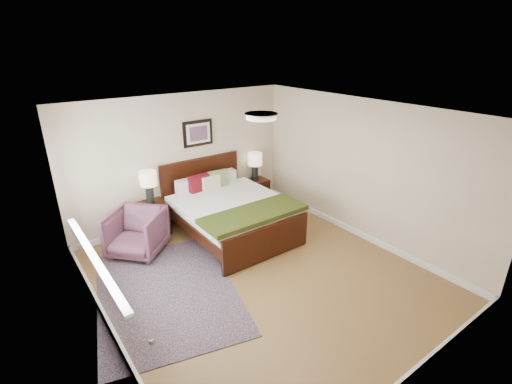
# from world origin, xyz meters

# --- Properties ---
(floor) EXTENTS (5.00, 5.00, 0.00)m
(floor) POSITION_xyz_m (0.00, 0.00, 0.00)
(floor) COLOR olive
(floor) RESTS_ON ground
(back_wall) EXTENTS (4.50, 0.04, 2.50)m
(back_wall) POSITION_xyz_m (0.00, 2.50, 1.25)
(back_wall) COLOR beige
(back_wall) RESTS_ON ground
(front_wall) EXTENTS (4.50, 0.04, 2.50)m
(front_wall) POSITION_xyz_m (0.00, -2.50, 1.25)
(front_wall) COLOR beige
(front_wall) RESTS_ON ground
(left_wall) EXTENTS (0.04, 5.00, 2.50)m
(left_wall) POSITION_xyz_m (-2.25, 0.00, 1.25)
(left_wall) COLOR beige
(left_wall) RESTS_ON ground
(right_wall) EXTENTS (0.04, 5.00, 2.50)m
(right_wall) POSITION_xyz_m (2.25, 0.00, 1.25)
(right_wall) COLOR beige
(right_wall) RESTS_ON ground
(ceiling) EXTENTS (4.50, 5.00, 0.02)m
(ceiling) POSITION_xyz_m (0.00, 0.00, 2.50)
(ceiling) COLOR white
(ceiling) RESTS_ON back_wall
(window) EXTENTS (0.11, 2.72, 1.32)m
(window) POSITION_xyz_m (-2.20, 0.70, 1.38)
(window) COLOR silver
(window) RESTS_ON left_wall
(door) EXTENTS (0.06, 1.00, 2.18)m
(door) POSITION_xyz_m (-2.23, -1.75, 1.07)
(door) COLOR silver
(door) RESTS_ON ground
(ceil_fixture) EXTENTS (0.44, 0.44, 0.08)m
(ceil_fixture) POSITION_xyz_m (0.00, 0.00, 2.47)
(ceil_fixture) COLOR white
(ceil_fixture) RESTS_ON ceiling
(bed) EXTENTS (1.84, 2.24, 1.20)m
(bed) POSITION_xyz_m (0.35, 1.40, 0.56)
(bed) COLOR black
(bed) RESTS_ON ground
(wall_art) EXTENTS (0.62, 0.05, 0.50)m
(wall_art) POSITION_xyz_m (0.35, 2.47, 1.72)
(wall_art) COLOR black
(wall_art) RESTS_ON back_wall
(nightstand_left) EXTENTS (0.52, 0.47, 0.62)m
(nightstand_left) POSITION_xyz_m (-0.80, 2.25, 0.49)
(nightstand_left) COLOR black
(nightstand_left) RESTS_ON ground
(nightstand_right) EXTENTS (0.55, 0.41, 0.54)m
(nightstand_right) POSITION_xyz_m (1.57, 2.26, 0.34)
(nightstand_right) COLOR black
(nightstand_right) RESTS_ON ground
(lamp_left) EXTENTS (0.31, 0.31, 0.61)m
(lamp_left) POSITION_xyz_m (-0.80, 2.27, 1.04)
(lamp_left) COLOR black
(lamp_left) RESTS_ON nightstand_left
(lamp_right) EXTENTS (0.31, 0.31, 0.61)m
(lamp_right) POSITION_xyz_m (1.57, 2.27, 0.96)
(lamp_right) COLOR black
(lamp_right) RESTS_ON nightstand_right
(armchair) EXTENTS (1.18, 1.18, 0.77)m
(armchair) POSITION_xyz_m (-1.28, 1.76, 0.39)
(armchair) COLOR brown
(armchair) RESTS_ON ground
(rug_persian) EXTENTS (2.48, 3.03, 0.01)m
(rug_persian) POSITION_xyz_m (-1.35, 0.46, 0.01)
(rug_persian) COLOR #0B133A
(rug_persian) RESTS_ON ground
(rug_navy) EXTENTS (1.01, 1.26, 0.01)m
(rug_navy) POSITION_xyz_m (0.93, 1.26, 0.01)
(rug_navy) COLOR black
(rug_navy) RESTS_ON ground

